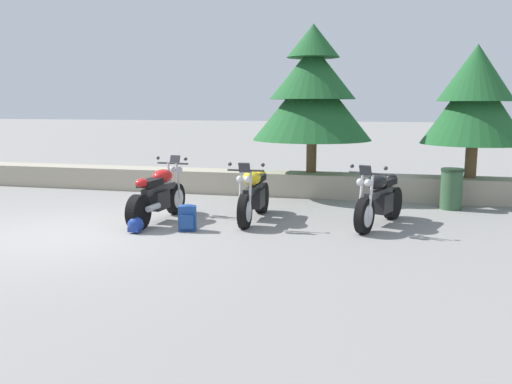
{
  "coord_description": "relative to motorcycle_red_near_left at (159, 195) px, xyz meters",
  "views": [
    {
      "loc": [
        5.21,
        -7.89,
        2.19
      ],
      "look_at": [
        2.98,
        1.2,
        0.65
      ],
      "focal_mm": 37.71,
      "sensor_mm": 36.0,
      "label": 1
    }
  ],
  "objects": [
    {
      "name": "stone_wall",
      "position": [
        -1.05,
        3.46,
        -0.21
      ],
      "size": [
        36.0,
        0.8,
        0.55
      ],
      "primitive_type": "cube",
      "color": "#A89E89",
      "rests_on": "ground"
    },
    {
      "name": "motorcycle_red_near_left",
      "position": [
        0.0,
        0.0,
        0.0
      ],
      "size": [
        0.67,
        2.07,
        1.18
      ],
      "color": "black",
      "rests_on": "ground"
    },
    {
      "name": "ground_plane",
      "position": [
        -1.05,
        -1.34,
        -0.49
      ],
      "size": [
        120.0,
        120.0,
        0.0
      ],
      "primitive_type": "plane",
      "color": "gray"
    },
    {
      "name": "motorcycle_yellow_centre",
      "position": [
        1.72,
        0.47,
        0.0
      ],
      "size": [
        0.67,
        2.06,
        1.18
      ],
      "color": "black",
      "rests_on": "ground"
    },
    {
      "name": "trash_bin",
      "position": [
        5.48,
        2.52,
        -0.05
      ],
      "size": [
        0.46,
        0.46,
        0.86
      ],
      "color": "#335638",
      "rests_on": "ground"
    },
    {
      "name": "rider_backpack",
      "position": [
        0.81,
        -0.64,
        -0.24
      ],
      "size": [
        0.33,
        0.31,
        0.47
      ],
      "color": "navy",
      "rests_on": "ground"
    },
    {
      "name": "rider_helmet",
      "position": [
        -0.0,
        -0.99,
        -0.35
      ],
      "size": [
        0.28,
        0.28,
        0.28
      ],
      "color": "navy",
      "rests_on": "ground"
    },
    {
      "name": "pine_tree_mid_left",
      "position": [
        5.97,
        3.53,
        1.86
      ],
      "size": [
        2.27,
        2.27,
        2.92
      ],
      "color": "brown",
      "rests_on": "stone_wall"
    },
    {
      "name": "pine_tree_far_left",
      "position": [
        2.37,
        3.62,
        1.99
      ],
      "size": [
        2.83,
        2.83,
        3.48
      ],
      "color": "brown",
      "rests_on": "stone_wall"
    },
    {
      "name": "motorcycle_black_far_right",
      "position": [
        4.04,
        0.55,
        0.0
      ],
      "size": [
        0.95,
        2.0,
        1.18
      ],
      "color": "black",
      "rests_on": "ground"
    }
  ]
}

